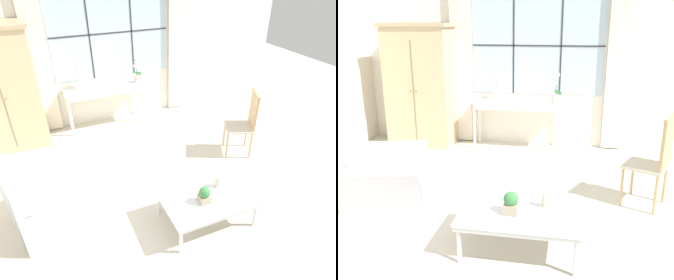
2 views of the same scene
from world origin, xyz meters
The scene contains 11 objects.
ground_plane centered at (0.00, 0.00, 0.00)m, with size 14.00×14.00×0.00m, color beige.
wall_back_windowed centered at (0.00, 3.02, 1.40)m, with size 7.20×0.14×2.80m.
armoire centered at (-1.93, 2.65, 1.03)m, with size 1.16×0.66×2.05m.
console_table centered at (-0.25, 2.73, 0.73)m, with size 1.54×0.43×0.82m.
table_lamp centered at (-0.64, 2.76, 1.18)m, with size 0.27×0.27×0.46m.
potted_orchid centered at (0.35, 2.68, 0.99)m, with size 0.16×0.13×0.48m.
armchair_upholstered centered at (-1.57, 0.52, 0.29)m, with size 1.09×1.07×0.90m.
side_chair_wooden centered at (1.59, 0.86, 0.61)m, with size 0.59×0.59×1.09m.
coffee_table centered at (0.23, -0.27, 0.36)m, with size 1.10×0.74×0.40m.
potted_plant_small centered at (0.14, -0.34, 0.50)m, with size 0.14×0.14×0.21m.
pillar_candle centered at (0.44, -0.16, 0.47)m, with size 0.12×0.12×0.16m.
Camera 1 is at (-1.30, -2.58, 2.87)m, focal length 32.00 mm.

